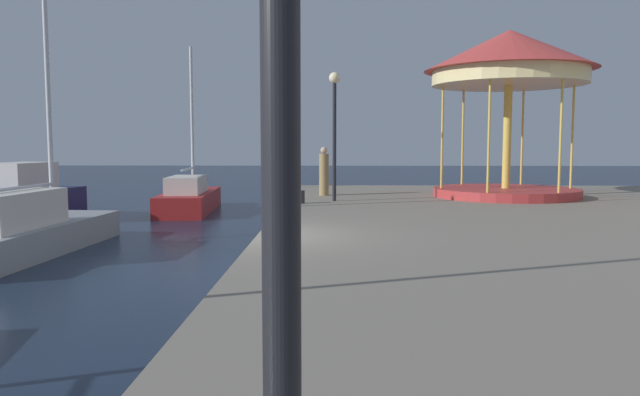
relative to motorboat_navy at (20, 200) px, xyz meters
The scene contains 8 objects.
ground_plane 11.90m from the motorboat_navy, 41.03° to the right, with size 120.00×120.00×0.00m, color #162338.
motorboat_navy is the anchor object (origin of this frame).
sailboat_grey 6.69m from the motorboat_navy, 61.64° to the right, with size 2.21×6.39×6.20m.
sailboat_red 5.87m from the motorboat_navy, 33.28° to the left, with size 2.14×5.75×6.45m.
carousel 17.06m from the motorboat_navy, ahead, with size 5.75×5.75×5.69m.
lamp_post_mid_promenade 10.92m from the motorboat_navy, ahead, with size 0.36×0.36×4.09m.
bollard_north 9.59m from the motorboat_navy, ahead, with size 0.24×0.24×0.40m, color #2D2D33.
person_mid_promenade 10.31m from the motorboat_navy, ahead, with size 0.34×0.34×1.73m.
Camera 1 is at (1.56, -12.00, 2.65)m, focal length 33.80 mm.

